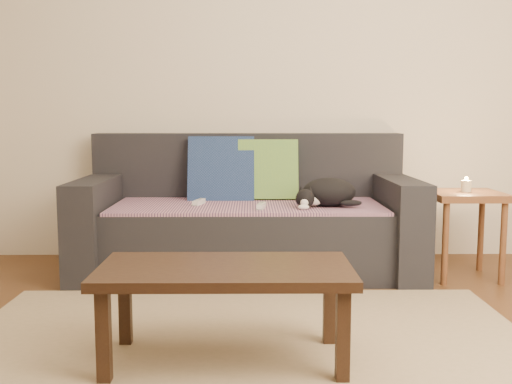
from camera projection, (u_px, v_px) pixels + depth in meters
ground at (246, 370)px, 2.32m from camera, size 4.50×4.50×0.00m
back_wall at (248, 71)px, 4.15m from camera, size 4.50×0.04×2.60m
sofa at (248, 222)px, 3.84m from camera, size 2.10×0.94×0.87m
throw_blanket at (248, 206)px, 3.74m from camera, size 1.66×0.74×0.02m
cushion_navy at (221, 170)px, 3.97m from camera, size 0.44×0.23×0.45m
cushion_green at (268, 170)px, 3.97m from camera, size 0.40×0.19×0.41m
cat at (327, 193)px, 3.63m from camera, size 0.40×0.29×0.17m
wii_remote_a at (199, 202)px, 3.71m from camera, size 0.07×0.15×0.03m
wii_remote_b at (261, 206)px, 3.55m from camera, size 0.06×0.15×0.03m
side_table at (465, 207)px, 3.63m from camera, size 0.42×0.42×0.53m
candle at (466, 186)px, 3.62m from camera, size 0.06×0.06×0.09m
rug at (246, 354)px, 2.47m from camera, size 2.50×1.80×0.01m
coffee_table at (225, 278)px, 2.35m from camera, size 0.99×0.50×0.40m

